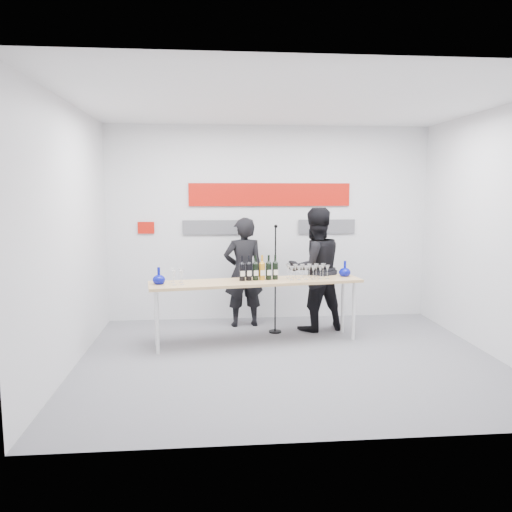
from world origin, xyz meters
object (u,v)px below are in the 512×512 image
at_px(presenter_right, 315,269).
at_px(mic_stand, 275,300).
at_px(tasting_table, 257,285).
at_px(presenter_left, 244,272).

relative_size(presenter_right, mic_stand, 1.15).
bearing_deg(tasting_table, presenter_right, 23.60).
relative_size(presenter_left, mic_stand, 1.05).
xyz_separation_m(tasting_table, mic_stand, (0.31, 0.45, -0.30)).
height_order(tasting_table, presenter_left, presenter_left).
bearing_deg(mic_stand, presenter_right, 16.79).
relative_size(tasting_table, presenter_right, 1.60).
xyz_separation_m(presenter_left, mic_stand, (0.42, -0.40, -0.34)).
relative_size(presenter_left, presenter_right, 0.92).
xyz_separation_m(presenter_right, mic_stand, (-0.58, -0.10, -0.42)).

